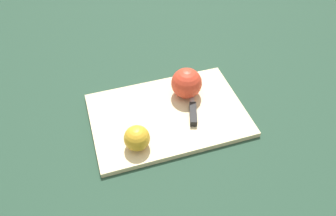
% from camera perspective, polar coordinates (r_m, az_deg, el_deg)
% --- Properties ---
extents(ground_plane, '(4.00, 4.00, 0.00)m').
position_cam_1_polar(ground_plane, '(0.92, 0.00, -1.52)').
color(ground_plane, '#1E3828').
extents(cutting_board, '(0.47, 0.36, 0.02)m').
position_cam_1_polar(cutting_board, '(0.91, 0.00, -1.20)').
color(cutting_board, '#D1B789').
rests_on(cutting_board, ground_plane).
extents(apple_half_left, '(0.07, 0.07, 0.07)m').
position_cam_1_polar(apple_half_left, '(0.81, -5.41, -5.25)').
color(apple_half_left, gold).
rests_on(apple_half_left, cutting_board).
extents(apple_half_right, '(0.09, 0.09, 0.09)m').
position_cam_1_polar(apple_half_right, '(0.93, 3.23, 4.34)').
color(apple_half_right, red).
rests_on(apple_half_right, cutting_board).
extents(knife, '(0.04, 0.18, 0.02)m').
position_cam_1_polar(knife, '(0.90, 4.37, -0.59)').
color(knife, silver).
rests_on(knife, cutting_board).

